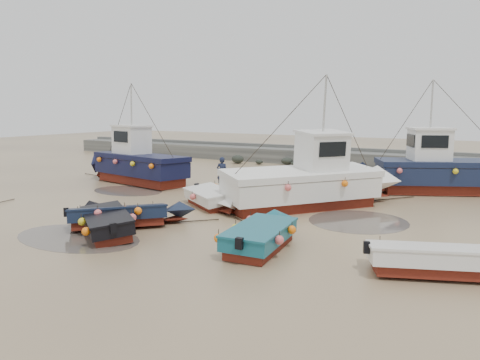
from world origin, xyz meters
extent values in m
plane|color=tan|center=(0.00, 0.00, 0.00)|extent=(120.00, 120.00, 0.00)
cube|color=slate|center=(0.00, 22.00, 0.60)|extent=(60.00, 2.20, 1.20)
cube|color=slate|center=(0.00, 23.21, 1.32)|extent=(60.00, 0.60, 0.25)
ellipsoid|color=black|center=(5.10, 19.02, 0.29)|extent=(0.84, 0.86, 0.51)
ellipsoid|color=black|center=(7.80, 20.56, 0.34)|extent=(0.98, 1.07, 0.72)
ellipsoid|color=black|center=(-5.07, 20.46, 0.35)|extent=(0.99, 0.80, 0.58)
ellipsoid|color=black|center=(-23.51, 19.66, 0.23)|extent=(0.65, 0.64, 0.43)
ellipsoid|color=black|center=(-4.31, 20.27, 0.21)|extent=(0.61, 0.53, 0.32)
ellipsoid|color=black|center=(-9.17, 19.34, 0.38)|extent=(1.09, 0.88, 0.72)
ellipsoid|color=black|center=(-7.25, 19.65, 0.23)|extent=(0.65, 0.60, 0.37)
ellipsoid|color=black|center=(-0.92, 19.60, 0.22)|extent=(0.64, 0.62, 0.48)
ellipsoid|color=black|center=(-23.42, 19.80, 0.38)|extent=(1.10, 0.87, 0.86)
ellipsoid|color=black|center=(7.84, 20.42, 0.19)|extent=(0.55, 0.45, 0.29)
cylinder|color=#534B42|center=(-2.42, -3.45, 0.00)|extent=(5.30, 5.30, 0.01)
cylinder|color=#534B42|center=(5.76, 4.30, 0.00)|extent=(4.14, 4.14, 0.01)
cylinder|color=#534B42|center=(-7.81, 4.74, 0.00)|extent=(4.41, 4.41, 0.01)
cylinder|color=#534B42|center=(1.32, 11.34, 0.00)|extent=(5.41, 5.41, 0.01)
cube|color=maroon|center=(-2.23, -1.57, 0.15)|extent=(3.41, 3.49, 0.30)
cube|color=black|center=(-2.23, -1.57, 0.53)|extent=(3.76, 3.84, 0.45)
pyramid|color=black|center=(-0.70, 0.04, 0.98)|extent=(1.69, 1.65, 0.90)
cube|color=brown|center=(-2.23, -1.57, 0.69)|extent=(3.11, 3.18, 0.10)
cube|color=black|center=(-2.23, -1.57, 0.78)|extent=(3.87, 3.95, 0.07)
cube|color=black|center=(-3.57, -2.98, 0.70)|extent=(0.28, 0.28, 0.35)
cylinder|color=black|center=(-0.07, 0.70, 0.03)|extent=(1.41, 1.48, 0.04)
sphere|color=orange|center=(-3.93, -2.00, 0.63)|extent=(0.30, 0.30, 0.30)
sphere|color=orange|center=(-2.05, -2.76, 0.63)|extent=(0.30, 0.30, 0.30)
sphere|color=orange|center=(-2.91, -0.92, 0.63)|extent=(0.30, 0.30, 0.30)
sphere|color=orange|center=(-1.03, -1.68, 0.63)|extent=(0.30, 0.30, 0.30)
sphere|color=orange|center=(-1.89, 0.16, 0.63)|extent=(0.30, 0.30, 0.30)
cube|color=maroon|center=(4.09, -1.37, 0.15)|extent=(1.72, 3.30, 0.30)
cube|color=#145767|center=(4.09, -1.37, 0.53)|extent=(1.98, 3.56, 0.45)
pyramid|color=#145767|center=(3.82, 0.66, 0.98)|extent=(1.63, 0.91, 0.90)
cube|color=brown|center=(4.09, -1.37, 0.69)|extent=(1.60, 2.99, 0.10)
cube|color=#145767|center=(4.09, -1.37, 0.78)|extent=(2.05, 3.65, 0.07)
cube|color=black|center=(4.32, -3.12, 0.70)|extent=(0.24, 0.21, 0.35)
cylinder|color=black|center=(3.70, 1.53, 0.03)|extent=(0.30, 1.99, 0.04)
sphere|color=orange|center=(3.37, -2.82, 0.63)|extent=(0.30, 0.30, 0.30)
sphere|color=orange|center=(5.06, -1.92, 0.63)|extent=(0.30, 0.30, 0.30)
sphere|color=orange|center=(3.20, -1.48, 0.63)|extent=(0.30, 0.30, 0.30)
sphere|color=orange|center=(4.89, -0.58, 0.63)|extent=(0.30, 0.30, 0.30)
sphere|color=orange|center=(3.02, -0.15, 0.63)|extent=(0.30, 0.30, 0.30)
cube|color=maroon|center=(9.69, -0.88, 0.15)|extent=(3.93, 2.59, 0.30)
cube|color=silver|center=(9.69, -0.88, 0.53)|extent=(4.26, 2.91, 0.45)
cube|color=brown|center=(9.69, -0.88, 0.69)|extent=(3.56, 2.39, 0.10)
cube|color=silver|center=(9.69, -0.88, 0.78)|extent=(4.37, 3.00, 0.07)
cube|color=black|center=(7.76, -1.64, 0.70)|extent=(0.25, 0.27, 0.35)
sphere|color=orange|center=(7.89, -0.63, 0.63)|extent=(0.30, 0.30, 0.30)
cube|color=maroon|center=(-1.82, -2.52, 0.15)|extent=(3.57, 3.07, 0.30)
cube|color=black|center=(-1.82, -2.52, 0.53)|extent=(3.90, 3.40, 0.45)
pyramid|color=black|center=(-3.62, -1.21, 0.98)|extent=(1.45, 1.62, 0.90)
cube|color=brown|center=(-1.82, -2.52, 0.69)|extent=(3.25, 2.81, 0.10)
cube|color=black|center=(-1.82, -2.52, 0.78)|extent=(4.01, 3.50, 0.07)
cube|color=black|center=(-0.23, -3.67, 0.70)|extent=(0.27, 0.28, 0.35)
cylinder|color=black|center=(-4.37, -0.67, 0.03)|extent=(1.64, 1.21, 0.04)
sphere|color=orange|center=(-1.12, -4.09, 0.63)|extent=(0.30, 0.30, 0.30)
sphere|color=orange|center=(-0.71, -2.26, 0.63)|extent=(0.30, 0.30, 0.30)
sphere|color=orange|center=(-2.33, -3.21, 0.63)|extent=(0.30, 0.30, 0.30)
sphere|color=orange|center=(-1.92, -1.38, 0.63)|extent=(0.30, 0.30, 0.30)
sphere|color=orange|center=(-3.53, -2.34, 0.63)|extent=(0.30, 0.30, 0.30)
cube|color=maroon|center=(-1.28, 3.62, 0.15)|extent=(3.19, 2.69, 0.30)
cube|color=silver|center=(-1.28, 3.62, 0.53)|extent=(3.49, 3.00, 0.45)
pyramid|color=silver|center=(0.35, 2.54, 0.98)|extent=(1.41, 1.62, 0.90)
cube|color=brown|center=(-1.28, 3.62, 0.69)|extent=(2.90, 2.47, 0.10)
cube|color=silver|center=(-1.28, 3.62, 0.78)|extent=(3.58, 3.09, 0.07)
cube|color=black|center=(-2.68, 4.54, 0.70)|extent=(0.27, 0.28, 0.35)
cylinder|color=black|center=(1.06, 2.07, 0.03)|extent=(1.69, 1.13, 0.04)
sphere|color=orange|center=(-1.87, 5.04, 0.63)|extent=(0.30, 0.30, 0.30)
sphere|color=orange|center=(-1.75, 2.90, 0.63)|extent=(0.30, 0.30, 0.30)
sphere|color=orange|center=(0.26, 3.63, 0.63)|extent=(0.30, 0.30, 0.30)
cube|color=maroon|center=(-8.89, 7.03, 0.28)|extent=(6.38, 3.00, 0.55)
cube|color=black|center=(-8.89, 7.03, 1.02)|extent=(6.88, 3.42, 0.95)
pyramid|color=black|center=(-12.68, 7.69, 1.72)|extent=(1.80, 2.54, 1.40)
cube|color=brown|center=(-8.89, 7.03, 1.54)|extent=(6.72, 3.30, 0.08)
cube|color=black|center=(-8.89, 7.03, 1.68)|extent=(7.04, 3.49, 0.30)
cube|color=white|center=(-9.78, 7.18, 2.65)|extent=(2.25, 1.95, 1.70)
cube|color=white|center=(-9.78, 7.18, 3.56)|extent=(2.43, 2.10, 0.12)
cube|color=black|center=(-10.78, 7.36, 2.91)|extent=(0.29, 1.37, 0.68)
cylinder|color=#B7B7B2|center=(-9.78, 7.18, 4.92)|extent=(0.10, 0.10, 2.60)
cylinder|color=black|center=(-13.76, 7.87, 0.03)|extent=(2.96, 0.56, 0.05)
sphere|color=#E45D5E|center=(-6.53, 5.32, 1.38)|extent=(0.30, 0.30, 0.30)
sphere|color=#E45D5E|center=(-6.95, 8.00, 1.38)|extent=(0.30, 0.30, 0.30)
sphere|color=#E45D5E|center=(-8.25, 5.62, 1.38)|extent=(0.30, 0.30, 0.30)
sphere|color=#E45D5E|center=(-8.67, 8.29, 1.38)|extent=(0.30, 0.30, 0.30)
sphere|color=#E45D5E|center=(-9.97, 5.91, 1.38)|extent=(0.30, 0.30, 0.30)
sphere|color=#E45D5E|center=(-10.39, 8.59, 1.38)|extent=(0.30, 0.30, 0.30)
sphere|color=#E45D5E|center=(-11.69, 6.21, 1.38)|extent=(0.30, 0.30, 0.30)
cube|color=maroon|center=(2.62, 5.45, 0.28)|extent=(5.83, 6.74, 0.55)
cube|color=white|center=(2.62, 5.45, 1.02)|extent=(6.44, 7.37, 0.95)
pyramid|color=white|center=(5.17, 8.81, 1.72)|extent=(2.86, 2.65, 1.40)
cube|color=brown|center=(2.62, 5.45, 1.54)|extent=(6.25, 7.18, 0.08)
cube|color=white|center=(2.62, 5.45, 1.68)|extent=(6.58, 7.53, 0.30)
cube|color=white|center=(3.23, 6.25, 2.65)|extent=(2.61, 2.66, 1.70)
cube|color=white|center=(3.23, 6.25, 3.56)|extent=(2.82, 2.87, 0.12)
cube|color=black|center=(3.84, 7.06, 2.91)|extent=(1.22, 0.94, 0.68)
cylinder|color=#B7B7B2|center=(3.23, 6.25, 4.92)|extent=(0.10, 0.10, 2.60)
cylinder|color=black|center=(5.87, 9.73, 0.03)|extent=(1.85, 2.42, 0.05)
sphere|color=#E45D5E|center=(-0.24, 3.95, 1.38)|extent=(0.30, 0.30, 0.30)
sphere|color=#E45D5E|center=(2.84, 3.45, 1.38)|extent=(0.30, 0.30, 0.30)
sphere|color=#E45D5E|center=(1.53, 6.28, 1.38)|extent=(0.30, 0.30, 0.30)
sphere|color=#E45D5E|center=(4.60, 5.78, 1.38)|extent=(0.30, 0.30, 0.30)
sphere|color=#E45D5E|center=(3.29, 8.61, 1.38)|extent=(0.30, 0.30, 0.30)
cube|color=maroon|center=(7.99, 13.30, 0.28)|extent=(7.03, 4.91, 0.55)
cube|color=#151D39|center=(7.99, 13.30, 1.02)|extent=(7.65, 5.48, 0.95)
pyramid|color=#151D39|center=(4.24, 11.50, 1.72)|extent=(2.42, 2.98, 1.40)
cube|color=brown|center=(7.99, 13.30, 1.54)|extent=(7.45, 5.31, 0.08)
cube|color=#151D39|center=(7.99, 13.30, 1.68)|extent=(7.82, 5.60, 0.30)
cube|color=white|center=(7.10, 12.87, 2.65)|extent=(2.59, 2.52, 1.70)
cube|color=white|center=(7.10, 12.87, 3.56)|extent=(2.80, 2.72, 0.12)
cube|color=black|center=(6.18, 12.43, 2.91)|extent=(0.72, 1.43, 0.68)
cylinder|color=#B7B7B2|center=(7.10, 12.87, 4.92)|extent=(0.10, 0.10, 2.60)
cylinder|color=black|center=(3.21, 11.00, 0.03)|extent=(2.73, 1.34, 0.05)
sphere|color=#E45D5E|center=(8.67, 15.20, 1.38)|extent=(0.30, 0.30, 0.30)
sphere|color=#E45D5E|center=(8.61, 12.01, 1.38)|extent=(0.30, 0.30, 0.30)
sphere|color=#E45D5E|center=(6.08, 13.96, 1.38)|extent=(0.30, 0.30, 0.30)
sphere|color=#E45D5E|center=(6.02, 10.77, 1.38)|extent=(0.30, 0.30, 0.30)
imported|color=#181F37|center=(-3.53, 8.15, 0.00)|extent=(0.76, 0.57, 1.88)
camera|label=1|loc=(11.24, -14.76, 4.75)|focal=35.00mm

